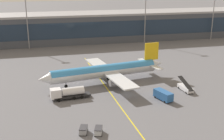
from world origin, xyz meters
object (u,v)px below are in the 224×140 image
belt_loader (185,88)px  baggage_cart_1 (98,131)px  main_airliner (105,71)px  fuel_tanker (68,93)px  baggage_cart_0 (83,130)px  lavatory_truck (163,95)px

belt_loader → baggage_cart_1: 34.68m
main_airliner → fuel_tanker: size_ratio=3.79×
main_airliner → baggage_cart_0: main_airliner is taller
main_airliner → baggage_cart_0: (-11.42, -30.23, -2.93)m
main_airliner → belt_loader: size_ratio=5.96×
main_airliner → lavatory_truck: bearing=-55.1°
baggage_cart_0 → lavatory_truck: bearing=28.8°
main_airliner → baggage_cart_0: bearing=-110.7°
fuel_tanker → baggage_cart_1: fuel_tanker is taller
belt_loader → baggage_cart_0: 36.82m
main_airliner → fuel_tanker: 16.81m
lavatory_truck → belt_loader: belt_loader is taller
main_airliner → baggage_cart_1: 32.44m
belt_loader → lavatory_truck: bearing=-153.1°
lavatory_truck → baggage_cart_0: 26.82m
fuel_tanker → baggage_cart_1: bearing=-77.8°
baggage_cart_1 → baggage_cart_0: bearing=162.2°
lavatory_truck → belt_loader: size_ratio=0.89×
fuel_tanker → main_airliner: bearing=40.0°
main_airliner → belt_loader: 24.75m
baggage_cart_0 → baggage_cart_1: size_ratio=1.00×
main_airliner → belt_loader: bearing=-31.3°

